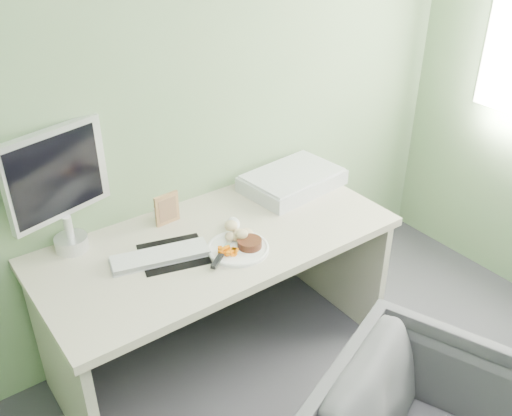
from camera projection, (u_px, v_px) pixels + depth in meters
wall_back at (165, 81)px, 2.48m from camera, size 3.50×0.00×3.50m
desk at (218, 271)px, 2.63m from camera, size 1.60×0.75×0.73m
plate at (238, 248)px, 2.46m from camera, size 0.27×0.27×0.01m
steak at (250, 243)px, 2.45m from camera, size 0.14×0.14×0.03m
potato_pile at (238, 233)px, 2.49m from camera, size 0.12×0.09×0.06m
carrot_heap at (227, 249)px, 2.40m from camera, size 0.08×0.08×0.04m
steak_knife at (220, 256)px, 2.38m from camera, size 0.21×0.16×0.02m
mousepad at (173, 254)px, 2.43m from camera, size 0.33×0.31×0.00m
keyboard at (160, 255)px, 2.40m from camera, size 0.43×0.22×0.02m
computer_mouse at (234, 223)px, 2.61m from camera, size 0.09×0.11×0.03m
photo_frame at (167, 209)px, 2.61m from camera, size 0.12×0.02×0.15m
eyedrop_bottle at (156, 212)px, 2.67m from camera, size 0.02×0.02×0.07m
scanner at (292, 181)px, 2.93m from camera, size 0.52×0.38×0.08m
monitor at (59, 184)px, 2.32m from camera, size 0.45×0.17×0.55m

